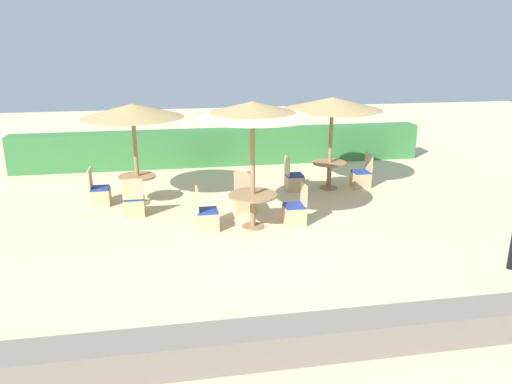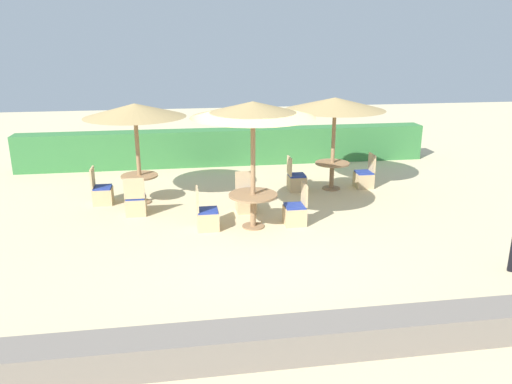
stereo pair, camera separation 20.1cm
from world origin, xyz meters
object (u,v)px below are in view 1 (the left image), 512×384
object	(u,v)px
round_table_back_right	(329,169)
round_table_back_left	(138,183)
parasol_center	(253,110)
patio_chair_center_east	(295,213)
round_table_center	(253,201)
patio_chair_back_left_south	(134,205)
parasol_back_left	(132,111)
patio_chair_center_north	(245,201)
patio_chair_back_left_west	(100,195)
patio_chair_center_west	(207,218)
parasol_back_right	(332,104)
patio_chair_back_right_east	(361,177)
patio_chair_back_right_west	(294,181)

from	to	relation	value
round_table_back_right	round_table_back_left	size ratio (longest dim) A/B	1.02
parasol_center	patio_chair_center_east	distance (m)	2.47
round_table_center	patio_chair_back_left_south	bearing A→B (deg)	154.78
parasol_back_left	round_table_back_left	size ratio (longest dim) A/B	2.73
patio_chair_center_north	patio_chair_back_left_west	world-z (taller)	same
patio_chair_back_left_south	patio_chair_center_west	bearing A→B (deg)	-36.78
patio_chair_center_west	patio_chair_center_north	size ratio (longest dim) A/B	1.00
patio_chair_center_west	patio_chair_back_left_south	size ratio (longest dim) A/B	1.00
parasol_back_right	round_table_back_right	bearing A→B (deg)	0.00
round_table_center	patio_chair_back_left_west	distance (m)	4.08
patio_chair_back_left_west	patio_chair_center_west	bearing A→B (deg)	49.35
patio_chair_back_right_east	round_table_center	bearing A→B (deg)	125.82
patio_chair_back_right_east	patio_chair_back_left_west	bearing A→B (deg)	92.94
round_table_center	round_table_back_left	bearing A→B (deg)	140.35
round_table_back_right	patio_chair_center_east	xyz separation A→B (m)	(-1.59, -2.47, -0.29)
round_table_center	round_table_back_left	world-z (taller)	round_table_center
patio_chair_center_west	round_table_center	bearing A→B (deg)	88.11
patio_chair_center_west	round_table_back_left	distance (m)	2.57
round_table_back_right	patio_chair_back_right_west	world-z (taller)	patio_chair_back_right_west
patio_chair_center_west	patio_chair_back_right_west	bearing A→B (deg)	134.10
patio_chair_center_east	parasol_back_right	bearing A→B (deg)	-32.69
patio_chair_back_right_east	patio_chair_back_left_west	world-z (taller)	same
patio_chair_back_right_west	patio_chair_center_east	size ratio (longest dim) A/B	1.00
parasol_center	round_table_center	size ratio (longest dim) A/B	2.59
patio_chair_center_east	round_table_back_right	bearing A→B (deg)	-32.69
round_table_center	round_table_back_right	bearing A→B (deg)	44.64
patio_chair_back_right_west	patio_chair_center_east	world-z (taller)	same
patio_chair_back_right_east	patio_chair_back_left_south	bearing A→B (deg)	102.04
parasol_center	parasol_back_left	size ratio (longest dim) A/B	1.10
patio_chair_back_right_west	patio_chair_center_west	size ratio (longest dim) A/B	1.00
patio_chair_center_west	patio_chair_center_east	size ratio (longest dim) A/B	1.00
round_table_back_right	patio_chair_back_left_west	xyz separation A→B (m)	(-5.98, -0.36, -0.29)
round_table_back_right	parasol_center	size ratio (longest dim) A/B	0.34
round_table_back_right	patio_chair_center_north	bearing A→B (deg)	-150.18
round_table_back_right	parasol_center	bearing A→B (deg)	-135.36
patio_chair_center_east	parasol_back_left	bearing A→B (deg)	59.30
patio_chair_center_east	round_table_back_left	distance (m)	4.04
patio_chair_center_north	patio_chair_back_left_west	bearing A→B (deg)	-17.72
patio_chair_center_west	round_table_back_right	bearing A→B (deg)	124.98
round_table_back_right	patio_chair_center_north	world-z (taller)	patio_chair_center_north
patio_chair_back_left_south	parasol_back_left	bearing A→B (deg)	86.48
parasol_back_right	patio_chair_back_left_west	xyz separation A→B (m)	(-5.98, -0.36, -2.03)
patio_chair_back_right_east	patio_chair_center_east	world-z (taller)	same
round_table_back_left	patio_chair_back_left_west	xyz separation A→B (m)	(-0.94, 0.06, -0.27)
patio_chair_back_right_east	patio_chair_back_left_south	size ratio (longest dim) A/B	1.00
patio_chair_back_right_west	patio_chair_center_north	world-z (taller)	same
patio_chair_back_right_west	patio_chair_center_north	distance (m)	2.13
patio_chair_center_west	parasol_back_left	size ratio (longest dim) A/B	0.38
parasol_back_left	patio_chair_back_left_west	world-z (taller)	parasol_back_left
round_table_back_right	parasol_center	world-z (taller)	parasol_center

